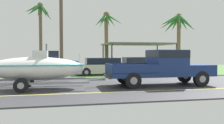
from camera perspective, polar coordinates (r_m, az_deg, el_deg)
name	(u,v)px	position (r m, az deg, el deg)	size (l,w,h in m)	color
ground	(135,72)	(21.39, 5.62, -2.55)	(36.00, 22.00, 0.11)	#38383D
pickup_truck_towing	(166,66)	(13.07, 13.00, -0.89)	(5.90, 2.02, 1.92)	navy
boat_on_trailer	(35,68)	(11.94, -18.30, -1.48)	(6.10, 2.23, 2.20)	gray
parked_pickup_background	(48,62)	(19.39, -15.40, 0.09)	(5.74, 2.16, 1.93)	navy
parked_sedan_near	(139,65)	(21.75, 6.73, -0.67)	(4.60, 1.87, 1.38)	#99999E
parked_sedan_far	(105,67)	(18.53, -1.82, -1.15)	(4.68, 1.90, 1.38)	beige
carport_awning	(137,45)	(25.73, 6.21, 4.26)	(7.26, 5.51, 2.81)	#4C4238
palm_tree_near_left	(40,19)	(24.17, -17.23, 10.03)	(2.79, 2.77, 6.72)	brown
palm_tree_near_right	(107,27)	(27.57, -1.27, 8.55)	(3.46, 3.25, 6.60)	brown
palm_tree_mid	(178,26)	(22.47, 15.73, 8.54)	(3.47, 3.56, 5.42)	brown
utility_pole	(61,20)	(16.76, -12.31, 9.91)	(0.24, 1.80, 7.73)	brown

